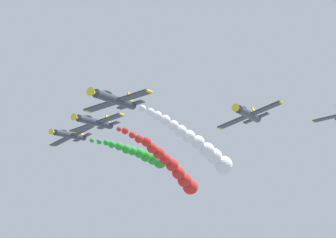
# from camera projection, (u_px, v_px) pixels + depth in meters

# --- Properties ---
(airplane_lead) EXTENTS (9.45, 10.35, 2.95)m
(airplane_lead) POSITION_uv_depth(u_px,v_px,m) (115.00, 99.00, 65.28)
(airplane_lead) COLOR #333842
(smoke_trail_lead) EXTENTS (6.46, 22.90, 8.67)m
(smoke_trail_lead) POSITION_uv_depth(u_px,v_px,m) (204.00, 149.00, 83.98)
(smoke_trail_lead) COLOR white
(airplane_left_inner) EXTENTS (9.17, 10.35, 3.50)m
(airplane_left_inner) POSITION_uv_depth(u_px,v_px,m) (248.00, 114.00, 70.64)
(airplane_left_inner) COLOR #333842
(airplane_right_inner) EXTENTS (9.38, 10.35, 3.11)m
(airplane_right_inner) POSITION_uv_depth(u_px,v_px,m) (95.00, 122.00, 80.47)
(airplane_right_inner) COLOR #333842
(smoke_trail_right_inner) EXTENTS (5.04, 26.33, 11.29)m
(smoke_trail_right_inner) POSITION_uv_depth(u_px,v_px,m) (174.00, 169.00, 101.61)
(smoke_trail_right_inner) COLOR red
(airplane_right_outer) EXTENTS (9.09, 10.35, 3.66)m
(airplane_right_outer) POSITION_uv_depth(u_px,v_px,m) (70.00, 135.00, 95.84)
(airplane_right_outer) COLOR #333842
(smoke_trail_right_outer) EXTENTS (5.67, 25.13, 5.03)m
(smoke_trail_right_outer) POSITION_uv_depth(u_px,v_px,m) (144.00, 156.00, 116.86)
(smoke_trail_right_outer) COLOR green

